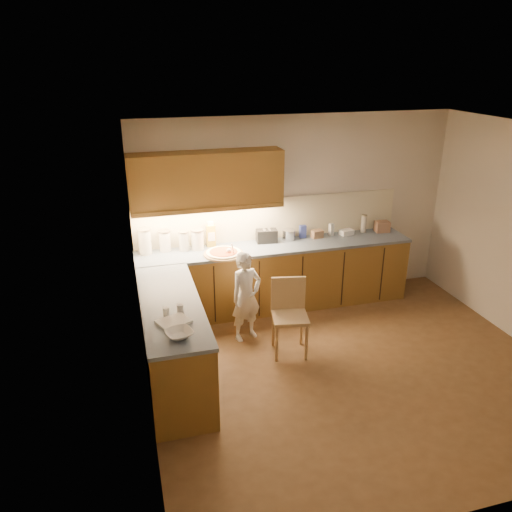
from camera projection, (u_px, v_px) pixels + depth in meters
name	position (u px, v px, depth m)	size (l,w,h in m)	color
room	(364.00, 229.00, 5.04)	(4.54, 4.50, 2.62)	brown
l_counter	(246.00, 295.00, 6.38)	(3.77, 2.62, 0.92)	brown
backsplash	(270.00, 218.00, 6.89)	(3.75, 0.02, 0.58)	beige
upper_cabinets	(207.00, 180.00, 6.29)	(1.95, 0.36, 0.73)	brown
pizza_on_board	(224.00, 253.00, 6.41)	(0.51, 0.51, 0.21)	tan
child	(246.00, 297.00, 6.08)	(0.42, 0.27, 1.14)	silver
wooden_chair	(289.00, 311.00, 5.85)	(0.48, 0.48, 0.91)	tan
mixing_bowl	(179.00, 334.00, 4.54)	(0.25, 0.25, 0.06)	white
canister_a	(145.00, 241.00, 6.39)	(0.17, 0.17, 0.34)	beige
canister_b	(165.00, 241.00, 6.50)	(0.16, 0.16, 0.28)	white
canister_c	(184.00, 241.00, 6.52)	(0.14, 0.14, 0.27)	beige
canister_d	(197.00, 239.00, 6.54)	(0.17, 0.17, 0.28)	white
oil_jug	(211.00, 235.00, 6.65)	(0.12, 0.09, 0.35)	gold
toaster	(267.00, 236.00, 6.82)	(0.30, 0.19, 0.18)	black
steel_pot	(289.00, 235.00, 6.92)	(0.19, 0.19, 0.14)	silver
blue_box	(303.00, 232.00, 6.99)	(0.09, 0.06, 0.18)	#323F96
card_box_a	(317.00, 234.00, 7.00)	(0.15, 0.11, 0.11)	#9B7453
white_bottle	(331.00, 230.00, 7.07)	(0.06, 0.06, 0.18)	white
flat_pack	(346.00, 232.00, 7.12)	(0.18, 0.13, 0.07)	white
tall_jar	(364.00, 224.00, 7.19)	(0.08, 0.08, 0.26)	beige
card_box_b	(382.00, 227.00, 7.23)	(0.20, 0.15, 0.15)	#996E52
dough_cloth	(174.00, 321.00, 4.79)	(0.30, 0.23, 0.02)	white
spice_jar_a	(166.00, 312.00, 4.90)	(0.06, 0.06, 0.09)	white
spice_jar_b	(180.00, 309.00, 4.96)	(0.07, 0.07, 0.09)	silver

